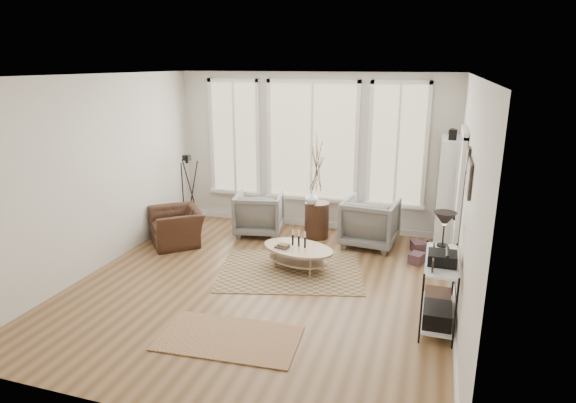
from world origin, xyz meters
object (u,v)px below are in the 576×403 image
(coffee_table, at_px, (297,252))
(armchair_left, at_px, (259,213))
(armchair_right, at_px, (370,222))
(low_shelf, at_px, (439,284))
(bookcase, at_px, (447,195))
(accent_chair, at_px, (177,226))
(side_table, at_px, (317,190))

(coffee_table, distance_m, armchair_left, 1.75)
(armchair_left, xyz_separation_m, armchair_right, (2.03, 0.02, 0.02))
(low_shelf, distance_m, coffee_table, 2.30)
(low_shelf, distance_m, armchair_right, 2.63)
(bookcase, bearing_deg, coffee_table, -144.33)
(coffee_table, relative_size, accent_chair, 1.35)
(accent_chair, bearing_deg, armchair_left, 85.18)
(coffee_table, height_order, armchair_right, armchair_right)
(bookcase, relative_size, accent_chair, 2.19)
(coffee_table, xyz_separation_m, armchair_right, (0.90, 1.36, 0.13))
(bookcase, distance_m, armchair_right, 1.34)
(armchair_left, distance_m, accent_chair, 1.49)
(bookcase, height_order, low_shelf, bookcase)
(armchair_right, relative_size, accent_chair, 0.97)
(bookcase, height_order, armchair_right, bookcase)
(coffee_table, relative_size, armchair_right, 1.40)
(armchair_right, height_order, accent_chair, armchair_right)
(armchair_left, bearing_deg, low_shelf, 132.38)
(low_shelf, height_order, side_table, side_table)
(bookcase, relative_size, coffee_table, 1.62)
(armchair_right, bearing_deg, low_shelf, 122.03)
(low_shelf, height_order, coffee_table, low_shelf)
(accent_chair, bearing_deg, armchair_right, 64.12)
(bookcase, bearing_deg, low_shelf, -91.28)
(bookcase, distance_m, side_table, 2.19)
(armchair_right, distance_m, accent_chair, 3.35)
(coffee_table, bearing_deg, armchair_left, 130.21)
(bookcase, distance_m, coffee_table, 2.69)
(armchair_right, bearing_deg, coffee_table, 62.20)
(side_table, bearing_deg, coffee_table, -87.35)
(low_shelf, height_order, armchair_right, low_shelf)
(coffee_table, bearing_deg, armchair_right, 56.31)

